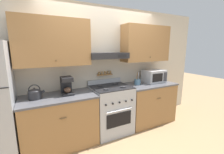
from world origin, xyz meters
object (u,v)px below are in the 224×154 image
coffee_maker (67,85)px  utensil_crock (137,82)px  tea_kettle (35,94)px  microwave (154,76)px  stove_range (111,109)px

coffee_maker → utensil_crock: coffee_maker is taller
tea_kettle → microwave: (2.51, 0.02, 0.06)m
stove_range → coffee_maker: bearing=175.5°
coffee_maker → tea_kettle: bearing=-176.2°
tea_kettle → utensil_crock: size_ratio=0.93×
stove_range → tea_kettle: size_ratio=4.10×
stove_range → microwave: (1.16, 0.05, 0.58)m
microwave → tea_kettle: bearing=-179.6°
utensil_crock → tea_kettle: bearing=-180.0°
tea_kettle → utensil_crock: (2.02, 0.00, -0.02)m
tea_kettle → coffee_maker: size_ratio=0.83×
stove_range → tea_kettle: (-1.35, 0.03, 0.52)m
utensil_crock → coffee_maker: bearing=178.7°
stove_range → coffee_maker: size_ratio=3.42×
tea_kettle → microwave: 2.51m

